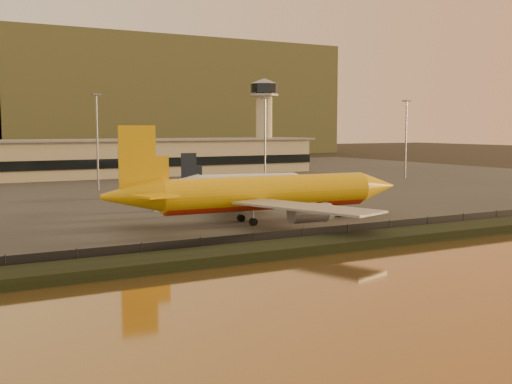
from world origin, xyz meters
The scene contains 11 objects.
ground centered at (0.00, 0.00, 0.00)m, with size 900.00×900.00×0.00m, color black.
embankment centered at (0.00, -17.00, 0.70)m, with size 320.00×7.00×1.40m, color black.
tarmac centered at (0.00, 95.00, 0.10)m, with size 320.00×220.00×0.20m, color #2D2D2D.
perimeter_fence centered at (0.00, -13.00, 1.30)m, with size 300.00×0.05×2.20m, color black.
terminal_building centered at (-14.52, 125.55, 6.25)m, with size 202.00×25.00×12.60m.
control_tower centered at (70.00, 131.00, 21.66)m, with size 11.20×11.20×35.50m.
apron_light_masts centered at (15.00, 75.00, 15.70)m, with size 152.20×12.20×25.40m.
dhl_cargo_jet centered at (-0.63, 8.05, 5.25)m, with size 56.59×55.39×16.91m.
white_narrowbody_jet centered at (19.59, 52.76, 3.30)m, with size 36.07×34.76×10.40m.
gse_vehicle_yellow centered at (23.49, 28.78, 1.18)m, with size 4.36×1.96×1.96m, color #DCA30B.
gse_vehicle_white centered at (-9.90, 30.95, 1.12)m, with size 4.11×1.85×1.85m, color silver.
Camera 1 is at (-55.78, -88.72, 16.81)m, focal length 45.00 mm.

